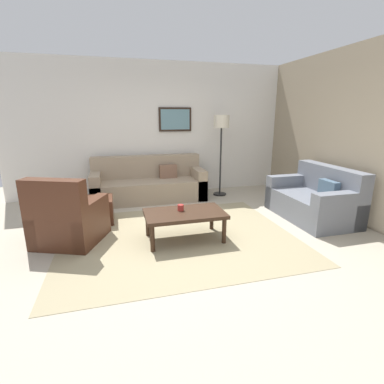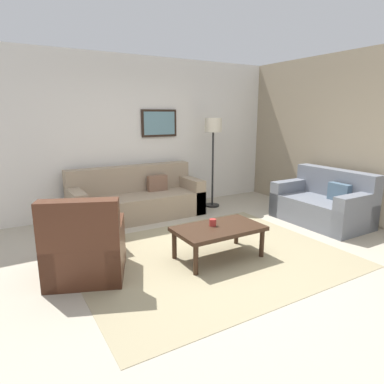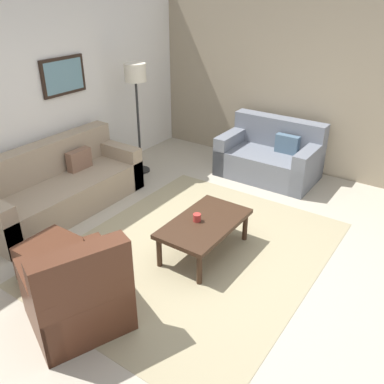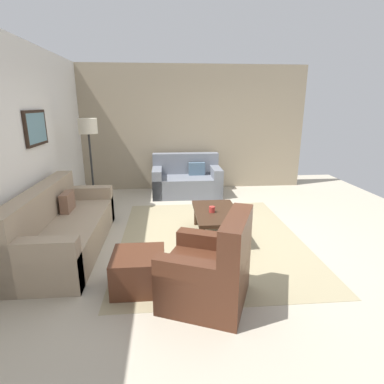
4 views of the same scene
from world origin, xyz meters
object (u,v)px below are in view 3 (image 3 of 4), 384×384
at_px(coffee_table, 204,225).
at_px(ottoman, 53,260).
at_px(armchair_leather, 79,299).
at_px(cup, 197,218).
at_px(couch_main, 58,188).
at_px(lamp_standing, 136,84).
at_px(couch_loveseat, 271,157).
at_px(framed_artwork, 63,76).

bearing_deg(coffee_table, ottoman, 139.73).
bearing_deg(ottoman, armchair_leather, -112.58).
bearing_deg(cup, couch_main, 95.40).
bearing_deg(lamp_standing, couch_loveseat, -59.14).
xyz_separation_m(couch_main, coffee_table, (0.24, -2.20, 0.06)).
xyz_separation_m(armchair_leather, lamp_standing, (2.87, 1.78, 1.10)).
distance_m(couch_main, couch_loveseat, 3.24).
distance_m(armchair_leather, lamp_standing, 3.55).
bearing_deg(armchair_leather, cup, -8.20).
bearing_deg(ottoman, coffee_table, -40.27).
bearing_deg(coffee_table, lamp_standing, 57.84).
height_order(couch_loveseat, ottoman, couch_loveseat).
relative_size(couch_loveseat, ottoman, 2.65).
bearing_deg(cup, ottoman, 140.87).
relative_size(couch_main, armchair_leather, 2.17).
height_order(ottoman, coffee_table, coffee_table).
xyz_separation_m(ottoman, framed_artwork, (1.68, 1.54, 1.41)).
height_order(couch_main, couch_loveseat, same).
bearing_deg(cup, armchair_leather, 171.80).
distance_m(coffee_table, framed_artwork, 2.92).
bearing_deg(armchair_leather, lamp_standing, 31.79).
relative_size(couch_main, cup, 25.92).
distance_m(couch_main, ottoman, 1.53).
bearing_deg(lamp_standing, coffee_table, -122.16).
bearing_deg(couch_main, lamp_standing, -4.63).
relative_size(coffee_table, lamp_standing, 0.64).
xyz_separation_m(couch_loveseat, ottoman, (-3.62, 0.77, -0.10)).
distance_m(armchair_leather, framed_artwork, 3.32).
relative_size(cup, lamp_standing, 0.05).
relative_size(couch_main, couch_loveseat, 1.53).
relative_size(couch_main, framed_artwork, 3.20).
relative_size(armchair_leather, coffee_table, 0.95).
bearing_deg(framed_artwork, coffee_table, -99.47).
bearing_deg(couch_main, couch_loveseat, -36.20).
distance_m(couch_main, framed_artwork, 1.53).
xyz_separation_m(coffee_table, cup, (-0.04, 0.07, 0.09)).
height_order(couch_main, cup, couch_main).
xyz_separation_m(armchair_leather, framed_artwork, (2.00, 2.31, 1.31)).
distance_m(couch_loveseat, framed_artwork, 3.29).
bearing_deg(couch_main, cup, -84.60).
height_order(couch_main, framed_artwork, framed_artwork).
bearing_deg(lamp_standing, cup, -123.90).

